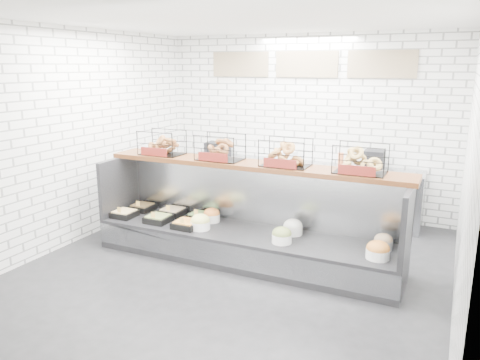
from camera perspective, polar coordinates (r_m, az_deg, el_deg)
The scene contains 5 objects.
ground at distance 5.97m, azimuth -0.69°, elevation -10.75°, with size 5.50×5.50×0.00m, color black.
room_shell at distance 6.00m, azimuth 1.81°, elevation 9.75°, with size 5.02×5.51×3.01m.
display_case at distance 6.14m, azimuth 0.62°, elevation -6.75°, with size 4.00×0.90×1.20m.
bagel_shelf at distance 6.00m, azimuth 1.48°, elevation 3.19°, with size 4.10×0.50×0.40m.
prep_counter at distance 7.95m, azimuth 6.94°, elevation -0.96°, with size 4.00×0.60×1.20m.
Camera 1 is at (2.38, -4.88, 2.48)m, focal length 35.00 mm.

